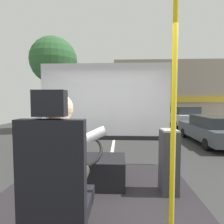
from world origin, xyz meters
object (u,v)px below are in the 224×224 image
object	(u,v)px
steering_console	(87,170)
fare_box	(169,161)
parked_car_charcoal	(215,129)
parked_car_silver	(182,116)
driver_seat	(57,190)
bus_driver	(62,158)
handrail_pole	(173,125)

from	to	relation	value
steering_console	fare_box	world-z (taller)	fare_box
steering_console	parked_car_charcoal	world-z (taller)	steering_console
fare_box	parked_car_silver	xyz separation A→B (m)	(3.86, 10.89, -0.31)
driver_seat	bus_driver	size ratio (longest dim) A/B	1.54
fare_box	parked_car_charcoal	distance (m)	6.64
bus_driver	steering_console	world-z (taller)	bus_driver
driver_seat	bus_driver	distance (m)	0.24
bus_driver	parked_car_charcoal	bearing A→B (deg)	55.10
driver_seat	parked_car_charcoal	size ratio (longest dim) A/B	0.33
handrail_pole	fare_box	size ratio (longest dim) A/B	2.41
driver_seat	handrail_pole	size ratio (longest dim) A/B	0.64
handrail_pole	parked_car_silver	xyz separation A→B (m)	(4.06, 11.75, -0.92)
bus_driver	steering_console	distance (m)	1.26
parked_car_charcoal	parked_car_silver	bearing A→B (deg)	85.85
bus_driver	handrail_pole	size ratio (longest dim) A/B	0.41
steering_console	parked_car_silver	world-z (taller)	parked_car_silver
steering_console	parked_car_charcoal	xyz separation A→B (m)	(4.60, 5.46, -0.24)
driver_seat	handrail_pole	world-z (taller)	handrail_pole
parked_car_charcoal	parked_car_silver	xyz separation A→B (m)	(0.38, 5.25, 0.13)
handrail_pole	fare_box	xyz separation A→B (m)	(0.20, 0.86, -0.60)
driver_seat	parked_car_silver	bearing A→B (deg)	67.40
parked_car_charcoal	fare_box	bearing A→B (deg)	-121.65
steering_console	handrail_pole	size ratio (longest dim) A/B	0.53
driver_seat	steering_console	distance (m)	1.30
fare_box	steering_console	bearing A→B (deg)	171.09
driver_seat	parked_car_silver	world-z (taller)	driver_seat
steering_console	parked_car_silver	size ratio (longest dim) A/B	0.25
bus_driver	parked_car_silver	distance (m)	12.87
driver_seat	parked_car_charcoal	distance (m)	8.16
bus_driver	parked_car_silver	world-z (taller)	bus_driver
fare_box	parked_car_charcoal	bearing A→B (deg)	58.35
steering_console	fare_box	xyz separation A→B (m)	(1.13, -0.18, 0.20)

